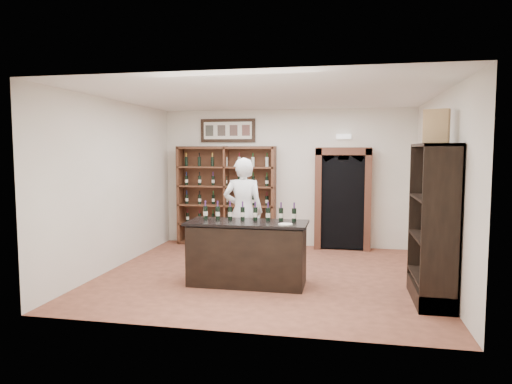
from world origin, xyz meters
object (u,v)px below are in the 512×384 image
at_px(side_cabinet, 434,248).
at_px(shopkeeper, 243,212).
at_px(counter_bottle_0, 205,212).
at_px(wine_shelf, 227,196).
at_px(wine_crate, 436,126).
at_px(tasting_counter, 247,253).

bearing_deg(side_cabinet, shopkeeper, 154.66).
bearing_deg(shopkeeper, side_cabinet, 147.33).
xyz_separation_m(counter_bottle_0, shopkeeper, (0.40, 1.00, -0.12)).
bearing_deg(shopkeeper, wine_shelf, -73.76).
bearing_deg(wine_shelf, shopkeeper, -66.43).
xyz_separation_m(side_cabinet, wine_crate, (-0.04, -0.03, 1.68)).
bearing_deg(tasting_counter, wine_crate, -6.92).
xyz_separation_m(tasting_counter, counter_bottle_0, (-0.72, 0.14, 0.61)).
distance_m(counter_bottle_0, side_cabinet, 3.49).
relative_size(tasting_counter, counter_bottle_0, 6.27).
height_order(wine_shelf, side_cabinet, same).
distance_m(shopkeeper, wine_crate, 3.64).
relative_size(side_cabinet, wine_crate, 4.78).
relative_size(counter_bottle_0, shopkeeper, 0.15).
bearing_deg(shopkeeper, tasting_counter, 98.24).
distance_m(wine_shelf, tasting_counter, 3.19).
relative_size(counter_bottle_0, side_cabinet, 0.14).
xyz_separation_m(shopkeeper, wine_crate, (3.01, -1.47, 1.44)).
bearing_deg(counter_bottle_0, wine_shelf, 97.74).
bearing_deg(wine_shelf, tasting_counter, -69.44).
bearing_deg(counter_bottle_0, shopkeeper, 68.13).
bearing_deg(counter_bottle_0, wine_crate, -7.77).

